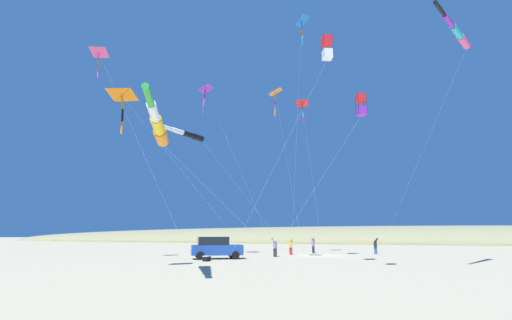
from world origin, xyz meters
TOP-DOWN VIEW (x-y plane):
  - ground_plane at (0.00, 0.00)m, footprint 600.00×600.00m
  - dune_ridge_grassy at (-55.00, 0.00)m, footprint 28.00×240.00m
  - parked_car at (8.66, -6.94)m, footprint 3.97×4.59m
  - cooler_box at (11.40, -6.27)m, footprint 0.62×0.42m
  - person_adult_flyer at (-4.19, -1.44)m, footprint 0.65×0.63m
  - person_child_green_jacket at (-0.06, -2.84)m, footprint 0.50×0.59m
  - person_child_grey_jacket at (3.93, -3.20)m, footprint 0.42×0.53m
  - person_bystander_far at (-4.66, 5.19)m, footprint 0.47×0.56m
  - kite_windsock_long_streamer_left at (21.80, -3.61)m, footprint 20.23×3.98m
  - kite_delta_red_high_left at (7.65, -1.79)m, footprint 6.47×1.83m
  - kite_delta_blue_topmost at (6.91, 0.63)m, footprint 8.09×4.27m
  - kite_delta_long_streamer_right at (20.17, -7.74)m, footprint 13.61×4.54m
  - kite_box_purple_drifting at (14.58, 6.21)m, footprint 8.78×9.44m
  - kite_box_checkered_midright at (12.72, 3.93)m, footprint 2.38×9.16m
  - kite_delta_small_distant at (5.30, -10.38)m, footprint 6.61×7.08m
  - kite_windsock_orange_high_right at (11.27, 12.49)m, footprint 18.70×8.14m
  - kite_delta_rainbow_low_near at (14.98, -15.56)m, footprint 4.58×8.44m
  - kite_windsock_white_trailing at (6.98, -11.57)m, footprint 12.00×9.84m
  - kite_delta_teal_far_right at (-4.10, -2.29)m, footprint 3.35×2.43m

SIDE VIEW (x-z plane):
  - ground_plane at x=0.00m, z-range 0.00..0.00m
  - dune_ridge_grassy at x=-55.00m, z-range -4.06..4.06m
  - cooler_box at x=11.40m, z-range 0.00..0.42m
  - person_bystander_far at x=-4.66m, z-range 0.07..1.74m
  - person_child_green_jacket at x=-0.06m, z-range 0.08..1.80m
  - parked_car at x=8.66m, z-range 0.03..1.88m
  - person_child_grey_jacket at x=3.93m, z-range 0.08..1.84m
  - person_adult_flyer at x=-4.19m, z-range 0.08..1.89m
  - kite_windsock_long_streamer_left at x=21.80m, z-range 3.59..11.79m
  - kite_box_purple_drifting at x=14.58m, z-range 4.64..15.34m
  - kite_delta_long_streamer_right at x=20.17m, z-range 5.10..16.14m
  - kite_windsock_white_trailing at x=6.98m, z-range 5.79..18.20m
  - kite_delta_red_high_left at x=7.65m, z-range 7.14..22.20m
  - kite_box_checkered_midright at x=12.72m, z-range 7.21..23.41m
  - kite_windsock_orange_high_right at x=11.27m, z-range 7.56..23.33m
  - kite_delta_small_distant at x=5.30m, z-range 8.41..26.03m
  - kite_delta_rainbow_low_near at x=14.98m, z-range 8.58..26.66m
  - kite_delta_teal_far_right at x=-4.10m, z-range 8.64..26.82m
  - kite_delta_blue_topmost at x=6.91m, z-range 10.56..32.70m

